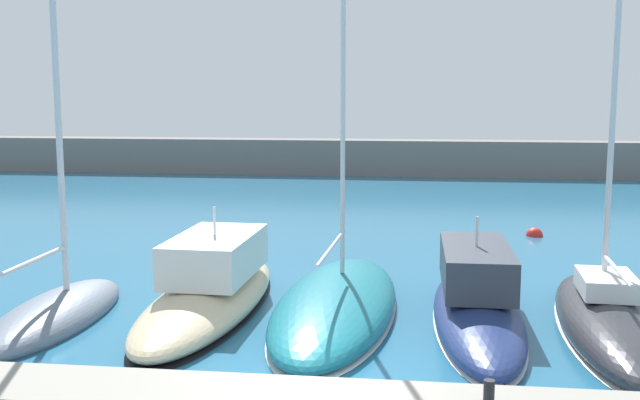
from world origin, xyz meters
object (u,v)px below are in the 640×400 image
(sailboat_charcoal_fifth, at_px, (608,317))
(mooring_buoy_red, at_px, (534,236))
(motorboat_sand_second, at_px, (211,289))
(motorboat_navy_fourth, at_px, (477,302))
(sailboat_teal_third, at_px, (336,303))
(dock_bollard, at_px, (489,392))
(sailboat_slate_nearest, at_px, (56,310))

(sailboat_charcoal_fifth, height_order, mooring_buoy_red, sailboat_charcoal_fifth)
(motorboat_sand_second, relative_size, motorboat_navy_fourth, 1.05)
(sailboat_teal_third, xyz_separation_m, dock_bollard, (3.45, -6.81, 0.41))
(sailboat_charcoal_fifth, bearing_deg, sailboat_teal_third, 87.89)
(dock_bollard, bearing_deg, mooring_buoy_red, 79.16)
(sailboat_teal_third, distance_m, mooring_buoy_red, 14.28)
(motorboat_sand_second, relative_size, dock_bollard, 22.44)
(sailboat_slate_nearest, height_order, mooring_buoy_red, sailboat_slate_nearest)
(sailboat_slate_nearest, distance_m, motorboat_sand_second, 4.13)
(motorboat_navy_fourth, relative_size, mooring_buoy_red, 13.29)
(sailboat_slate_nearest, height_order, motorboat_navy_fourth, sailboat_slate_nearest)
(motorboat_sand_second, xyz_separation_m, sailboat_charcoal_fifth, (10.54, -0.76, -0.18))
(motorboat_navy_fourth, bearing_deg, sailboat_slate_nearest, 97.18)
(sailboat_charcoal_fifth, bearing_deg, motorboat_navy_fourth, 82.62)
(sailboat_teal_third, xyz_separation_m, motorboat_navy_fourth, (3.76, -0.05, 0.17))
(sailboat_slate_nearest, xyz_separation_m, mooring_buoy_red, (14.47, 13.85, -0.29))
(motorboat_sand_second, height_order, sailboat_charcoal_fifth, sailboat_charcoal_fifth)
(mooring_buoy_red, height_order, dock_bollard, dock_bollard)
(sailboat_slate_nearest, xyz_separation_m, sailboat_charcoal_fifth, (14.34, 0.83, 0.11))
(sailboat_teal_third, height_order, mooring_buoy_red, sailboat_teal_third)
(sailboat_slate_nearest, xyz_separation_m, motorboat_sand_second, (3.80, 1.58, 0.29))
(sailboat_teal_third, bearing_deg, motorboat_sand_second, 90.76)
(mooring_buoy_red, xyz_separation_m, dock_bollard, (-3.67, -19.18, 0.75))
(sailboat_slate_nearest, bearing_deg, motorboat_navy_fourth, -82.45)
(motorboat_sand_second, relative_size, mooring_buoy_red, 14.00)
(sailboat_teal_third, relative_size, mooring_buoy_red, 31.69)
(motorboat_navy_fourth, distance_m, dock_bollard, 6.77)
(sailboat_teal_third, bearing_deg, motorboat_navy_fourth, -88.32)
(sailboat_slate_nearest, bearing_deg, sailboat_teal_third, -78.40)
(sailboat_teal_third, xyz_separation_m, sailboat_charcoal_fifth, (6.99, -0.65, 0.06))
(mooring_buoy_red, distance_m, dock_bollard, 19.55)
(motorboat_sand_second, relative_size, sailboat_teal_third, 0.44)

